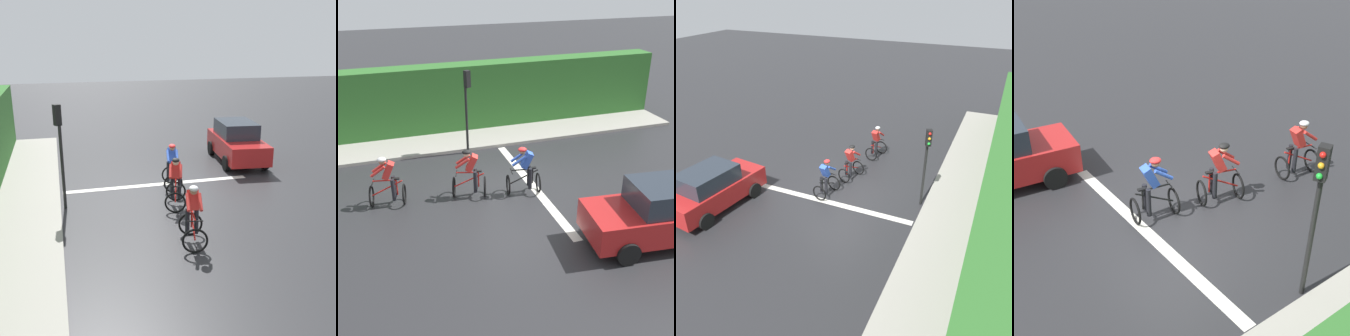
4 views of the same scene
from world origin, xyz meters
TOP-DOWN VIEW (x-y plane):
  - ground_plane at (0.00, 0.00)m, footprint 80.00×80.00m
  - sidewalk_kerb at (4.99, 2.00)m, footprint 2.80×22.23m
  - stone_wall_low at (5.89, 2.00)m, footprint 0.44×22.23m
  - hedge_wall at (6.19, 2.00)m, footprint 1.10×22.23m
  - road_marking_stop_line at (0.00, -0.67)m, footprint 7.00×0.30m
  - cyclist_lead at (0.25, 4.13)m, footprint 0.88×1.19m
  - cyclist_second at (-0.03, 1.54)m, footprint 0.97×1.23m
  - cyclist_mid at (-0.40, -0.23)m, footprint 0.86×1.18m
  - car_red at (-4.10, -2.82)m, footprint 2.24×4.27m
  - traffic_light_near_crossing at (3.47, 0.71)m, footprint 0.26×0.30m

SIDE VIEW (x-z plane):
  - ground_plane at x=0.00m, z-range 0.00..0.00m
  - road_marking_stop_line at x=0.00m, z-range 0.00..0.01m
  - sidewalk_kerb at x=4.99m, z-range 0.00..0.12m
  - stone_wall_low at x=5.89m, z-range 0.00..0.53m
  - cyclist_lead at x=0.25m, z-range -0.03..1.63m
  - cyclist_second at x=-0.03m, z-range -0.03..1.63m
  - cyclist_mid at x=-0.40m, z-range -0.03..1.63m
  - car_red at x=-4.10m, z-range -0.01..1.75m
  - hedge_wall at x=6.19m, z-range 0.00..2.99m
  - traffic_light_near_crossing at x=3.47m, z-range 0.55..3.89m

